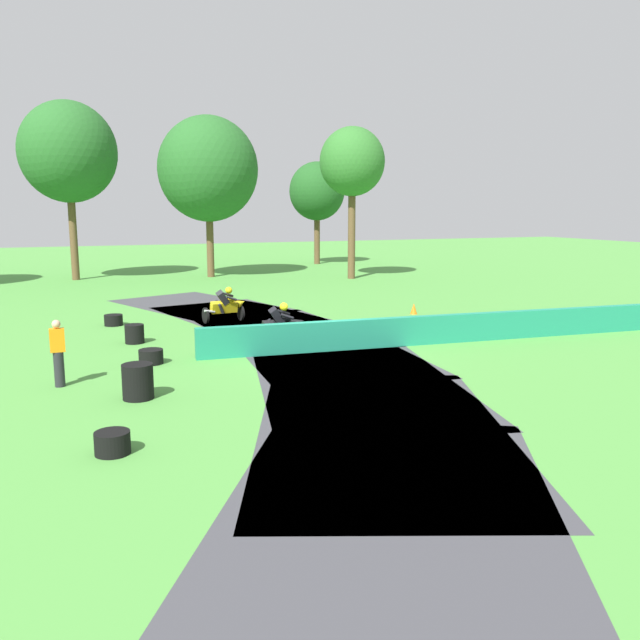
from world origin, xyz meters
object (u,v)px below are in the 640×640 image
object	(u,v)px
tire_stack_far	(135,334)
tire_stack_extra_a	(114,320)
motorcycle_lead_black	(281,325)
tire_stack_mid_a	(138,381)
tire_stack_near	(112,443)
motorcycle_chase_yellow	(226,305)
track_marshal	(58,353)
traffic_cone	(414,309)
tire_stack_mid_b	(151,357)

from	to	relation	value
tire_stack_far	tire_stack_extra_a	world-z (taller)	tire_stack_far
motorcycle_lead_black	tire_stack_extra_a	distance (m)	7.27
tire_stack_far	tire_stack_mid_a	bearing A→B (deg)	-95.50
tire_stack_near	tire_stack_extra_a	world-z (taller)	same
motorcycle_chase_yellow	track_marshal	xyz separation A→B (m)	(-5.89, -7.34, 0.18)
tire_stack_far	traffic_cone	distance (m)	11.29
motorcycle_chase_yellow	tire_stack_mid_b	bearing A→B (deg)	-121.48
tire_stack_near	traffic_cone	size ratio (longest dim) A/B	1.41
tire_stack_near	tire_stack_mid_a	size ratio (longest dim) A/B	0.78
motorcycle_chase_yellow	tire_stack_mid_b	distance (m)	6.78
tire_stack_mid_a	traffic_cone	world-z (taller)	tire_stack_mid_a
tire_stack_extra_a	tire_stack_mid_a	bearing A→B (deg)	-91.43
motorcycle_lead_black	tire_stack_near	size ratio (longest dim) A/B	2.72
tire_stack_extra_a	track_marshal	xyz separation A→B (m)	(-1.88, -8.16, 0.62)
motorcycle_lead_black	tire_stack_mid_b	bearing A→B (deg)	-166.85
tire_stack_extra_a	track_marshal	bearing A→B (deg)	-103.00
tire_stack_extra_a	motorcycle_lead_black	bearing A→B (deg)	-50.90
tire_stack_mid_b	track_marshal	size ratio (longest dim) A/B	0.41
motorcycle_lead_black	motorcycle_chase_yellow	distance (m)	4.85
track_marshal	motorcycle_chase_yellow	bearing A→B (deg)	51.26
motorcycle_chase_yellow	track_marshal	size ratio (longest dim) A/B	1.03
tire_stack_mid_b	tire_stack_near	bearing A→B (deg)	-103.04
tire_stack_mid_a	track_marshal	xyz separation A→B (m)	(-1.64, 1.75, 0.42)
motorcycle_chase_yellow	tire_stack_extra_a	xyz separation A→B (m)	(-4.01, 0.82, -0.44)
traffic_cone	track_marshal	bearing A→B (deg)	-154.58
motorcycle_chase_yellow	tire_stack_mid_b	world-z (taller)	motorcycle_chase_yellow
traffic_cone	tire_stack_mid_b	bearing A→B (deg)	-156.51
motorcycle_lead_black	traffic_cone	world-z (taller)	motorcycle_lead_black
tire_stack_near	tire_stack_mid_b	world-z (taller)	same
tire_stack_mid_a	tire_stack_mid_b	distance (m)	3.41
motorcycle_chase_yellow	tire_stack_extra_a	size ratio (longest dim) A/B	2.56
motorcycle_chase_yellow	tire_stack_extra_a	world-z (taller)	motorcycle_chase_yellow
tire_stack_mid_b	motorcycle_chase_yellow	bearing A→B (deg)	58.52
motorcycle_chase_yellow	tire_stack_mid_b	xyz separation A→B (m)	(-3.53, -5.77, -0.44)
tire_stack_mid_b	motorcycle_lead_black	bearing A→B (deg)	13.15
motorcycle_lead_black	tire_stack_far	world-z (taller)	motorcycle_lead_black
tire_stack_mid_b	traffic_cone	size ratio (longest dim) A/B	1.52
tire_stack_mid_a	tire_stack_extra_a	bearing A→B (deg)	88.57
tire_stack_far	tire_stack_mid_b	bearing A→B (deg)	-87.99
tire_stack_mid_b	track_marshal	bearing A→B (deg)	-146.32
motorcycle_lead_black	tire_stack_mid_b	size ratio (longest dim) A/B	2.53
tire_stack_mid_b	traffic_cone	bearing A→B (deg)	23.49
motorcycle_chase_yellow	track_marshal	distance (m)	9.41
tire_stack_mid_a	track_marshal	distance (m)	2.43
motorcycle_chase_yellow	tire_stack_near	bearing A→B (deg)	-112.25
traffic_cone	tire_stack_near	bearing A→B (deg)	-137.77
track_marshal	traffic_cone	distance (m)	14.85
tire_stack_far	motorcycle_chase_yellow	bearing A→B (deg)	36.83
tire_stack_far	tire_stack_extra_a	xyz separation A→B (m)	(-0.36, 3.54, -0.10)
motorcycle_chase_yellow	traffic_cone	world-z (taller)	motorcycle_chase_yellow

